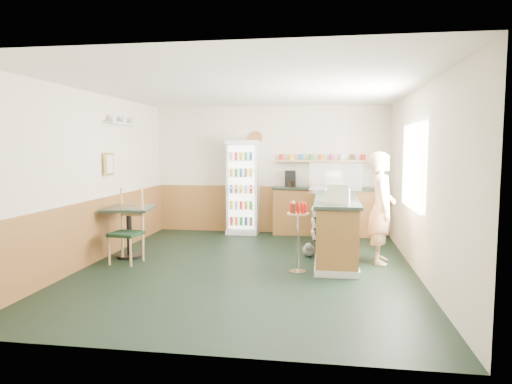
% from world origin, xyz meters
% --- Properties ---
extents(ground, '(6.00, 6.00, 0.00)m').
position_xyz_m(ground, '(0.00, 0.00, 0.00)').
color(ground, black).
rests_on(ground, ground).
extents(room_envelope, '(5.04, 6.02, 2.72)m').
position_xyz_m(room_envelope, '(-0.23, 0.73, 1.52)').
color(room_envelope, beige).
rests_on(room_envelope, ground).
extents(service_counter, '(0.68, 3.01, 1.01)m').
position_xyz_m(service_counter, '(1.35, 1.07, 0.46)').
color(service_counter, olive).
rests_on(service_counter, ground).
extents(back_counter, '(2.24, 0.42, 1.69)m').
position_xyz_m(back_counter, '(1.19, 2.80, 0.55)').
color(back_counter, olive).
rests_on(back_counter, ground).
extents(drinks_fridge, '(0.65, 0.54, 1.99)m').
position_xyz_m(drinks_fridge, '(-0.55, 2.74, 0.99)').
color(drinks_fridge, white).
rests_on(drinks_fridge, ground).
extents(display_case, '(0.94, 0.49, 0.53)m').
position_xyz_m(display_case, '(1.35, 1.68, 1.28)').
color(display_case, silver).
rests_on(display_case, service_counter).
extents(cash_register, '(0.38, 0.39, 0.20)m').
position_xyz_m(cash_register, '(1.35, 0.03, 1.11)').
color(cash_register, beige).
rests_on(cash_register, service_counter).
extents(shopkeeper, '(0.46, 0.62, 1.76)m').
position_xyz_m(shopkeeper, '(2.05, 0.58, 0.88)').
color(shopkeeper, tan).
rests_on(shopkeeper, ground).
extents(condiment_stand, '(0.33, 0.33, 1.02)m').
position_xyz_m(condiment_stand, '(0.79, -0.16, 0.71)').
color(condiment_stand, silver).
rests_on(condiment_stand, ground).
extents(newspaper_rack, '(0.09, 0.47, 0.55)m').
position_xyz_m(newspaper_rack, '(0.99, 1.20, 0.50)').
color(newspaper_rack, black).
rests_on(newspaper_rack, ground).
extents(cafe_table, '(0.85, 0.85, 0.84)m').
position_xyz_m(cafe_table, '(-2.05, 0.35, 0.59)').
color(cafe_table, black).
rests_on(cafe_table, ground).
extents(cafe_chair, '(0.49, 0.49, 1.18)m').
position_xyz_m(cafe_chair, '(-1.94, 0.07, 0.62)').
color(cafe_chair, black).
rests_on(cafe_chair, ground).
extents(dog_doorstop, '(0.21, 0.27, 0.25)m').
position_xyz_m(dog_doorstop, '(0.91, 0.84, 0.12)').
color(dog_doorstop, gray).
rests_on(dog_doorstop, ground).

